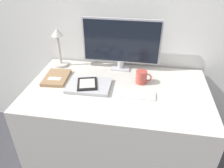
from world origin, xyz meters
TOP-DOWN VIEW (x-y plane):
  - wall_back at (0.00, 0.58)m, footprint 3.60×0.05m
  - desk at (0.00, 0.13)m, footprint 1.34×0.80m
  - monitor at (-0.02, 0.45)m, footprint 0.64×0.11m
  - keyboard at (0.14, 0.07)m, footprint 0.26×0.10m
  - laptop at (-0.21, 0.12)m, footprint 0.32×0.24m
  - ereader at (-0.22, 0.11)m, footprint 0.18×0.21m
  - desk_lamp at (-0.54, 0.42)m, footprint 0.12×0.12m
  - notebook at (-0.49, 0.19)m, footprint 0.20×0.26m
  - coffee_mug at (0.17, 0.24)m, footprint 0.12×0.08m

SIDE VIEW (x-z plane):
  - desk at x=0.00m, z-range 0.00..0.76m
  - keyboard at x=0.14m, z-range 0.76..0.77m
  - laptop at x=-0.21m, z-range 0.76..0.78m
  - notebook at x=-0.49m, z-range 0.76..0.78m
  - ereader at x=-0.22m, z-range 0.78..0.79m
  - coffee_mug at x=0.17m, z-range 0.76..0.86m
  - desk_lamp at x=-0.54m, z-range 0.79..1.12m
  - monitor at x=-0.02m, z-range 0.77..1.20m
  - wall_back at x=0.00m, z-range 0.00..2.40m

